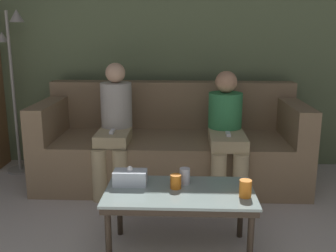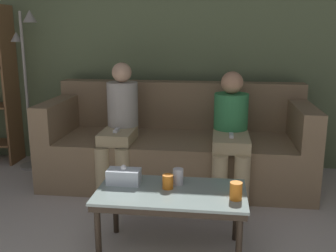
% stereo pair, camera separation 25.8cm
% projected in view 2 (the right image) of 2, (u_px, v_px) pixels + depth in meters
% --- Properties ---
extents(wall_back, '(12.00, 0.06, 2.60)m').
position_uv_depth(wall_back, '(183.00, 44.00, 4.14)').
color(wall_back, '#60704C').
rests_on(wall_back, ground_plane).
extents(couch, '(2.48, 0.96, 0.94)m').
position_uv_depth(couch, '(177.00, 147.00, 3.84)').
color(couch, '#897051').
rests_on(couch, ground_plane).
extents(coffee_table, '(0.96, 0.52, 0.43)m').
position_uv_depth(coffee_table, '(171.00, 197.00, 2.54)').
color(coffee_table, '#8C9E99').
rests_on(coffee_table, ground_plane).
extents(cup_near_left, '(0.07, 0.07, 0.09)m').
position_uv_depth(cup_near_left, '(168.00, 182.00, 2.55)').
color(cup_near_left, orange).
rests_on(cup_near_left, coffee_table).
extents(cup_near_right, '(0.07, 0.07, 0.11)m').
position_uv_depth(cup_near_right, '(178.00, 176.00, 2.62)').
color(cup_near_right, silver).
rests_on(cup_near_right, coffee_table).
extents(cup_far_center, '(0.08, 0.08, 0.11)m').
position_uv_depth(cup_far_center, '(236.00, 191.00, 2.38)').
color(cup_far_center, orange).
rests_on(cup_far_center, coffee_table).
extents(tissue_box, '(0.22, 0.12, 0.13)m').
position_uv_depth(tissue_box, '(124.00, 176.00, 2.63)').
color(tissue_box, silver).
rests_on(tissue_box, coffee_table).
extents(standing_lamp, '(0.31, 0.26, 1.64)m').
position_uv_depth(standing_lamp, '(27.00, 74.00, 4.04)').
color(standing_lamp, gray).
rests_on(standing_lamp, ground_plane).
extents(seated_person_left_end, '(0.31, 0.63, 1.16)m').
position_uv_depth(seated_person_left_end, '(120.00, 123.00, 3.61)').
color(seated_person_left_end, tan).
rests_on(seated_person_left_end, ground_plane).
extents(seated_person_mid_left, '(0.31, 0.72, 1.09)m').
position_uv_depth(seated_person_mid_left, '(231.00, 130.00, 3.47)').
color(seated_person_mid_left, tan).
rests_on(seated_person_mid_left, ground_plane).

